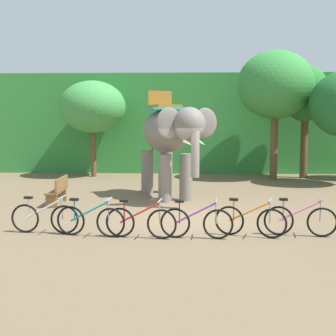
# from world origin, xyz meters

# --- Properties ---
(ground_plane) EXTENTS (80.00, 80.00, 0.00)m
(ground_plane) POSITION_xyz_m (0.00, 0.00, 0.00)
(ground_plane) COLOR brown
(foliage_hedge) EXTENTS (36.00, 6.00, 5.06)m
(foliage_hedge) POSITION_xyz_m (0.00, 13.45, 2.53)
(foliage_hedge) COLOR #338438
(foliage_hedge) RESTS_ON ground
(tree_left) EXTENTS (3.14, 3.14, 4.57)m
(tree_left) POSITION_xyz_m (-4.46, 9.06, 3.33)
(tree_left) COLOR brown
(tree_left) RESTS_ON ground
(tree_far_right) EXTENTS (3.43, 3.43, 5.84)m
(tree_far_right) POSITION_xyz_m (4.00, 8.34, 4.28)
(tree_far_right) COLOR brown
(tree_far_right) RESTS_ON ground
(tree_center_right) EXTENTS (2.12, 2.12, 5.22)m
(tree_center_right) POSITION_xyz_m (5.52, 8.97, 3.87)
(tree_center_right) COLOR brown
(tree_center_right) RESTS_ON ground
(elephant) EXTENTS (2.97, 4.17, 3.78)m
(elephant) POSITION_xyz_m (-0.59, 3.09, 2.20)
(elephant) COLOR slate
(elephant) RESTS_ON ground
(bike_white) EXTENTS (1.71, 0.52, 0.92)m
(bike_white) POSITION_xyz_m (-3.45, -1.94, 0.39)
(bike_white) COLOR black
(bike_white) RESTS_ON ground
(bike_teal) EXTENTS (1.70, 0.52, 0.92)m
(bike_teal) POSITION_xyz_m (-2.28, -2.18, 0.39)
(bike_teal) COLOR black
(bike_teal) RESTS_ON ground
(bike_red) EXTENTS (1.70, 0.52, 0.92)m
(bike_red) POSITION_xyz_m (-1.06, -2.31, 0.39)
(bike_red) COLOR black
(bike_red) RESTS_ON ground
(bike_purple) EXTENTS (1.71, 0.52, 0.92)m
(bike_purple) POSITION_xyz_m (0.24, -2.29, 0.39)
(bike_purple) COLOR black
(bike_purple) RESTS_ON ground
(bike_orange) EXTENTS (1.66, 0.64, 0.92)m
(bike_orange) POSITION_xyz_m (1.51, -2.08, 0.39)
(bike_orange) COLOR black
(bike_orange) RESTS_ON ground
(bike_pink) EXTENTS (1.70, 0.52, 0.92)m
(bike_pink) POSITION_xyz_m (2.71, -1.97, 0.39)
(bike_pink) COLOR black
(bike_pink) RESTS_ON ground
(wooden_bench) EXTENTS (0.45, 1.51, 0.89)m
(wooden_bench) POSITION_xyz_m (-4.17, 1.84, 0.48)
(wooden_bench) COLOR brown
(wooden_bench) RESTS_ON ground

